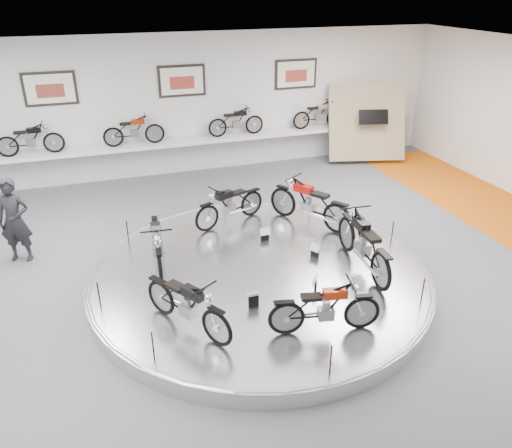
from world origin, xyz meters
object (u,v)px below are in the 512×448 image
object	(u,v)px
bike_f	(363,243)
visitor	(14,220)
bike_b	(230,204)
display_platform	(260,277)
shelf	(187,142)
bike_a	(309,203)
bike_d	(187,304)
bike_e	(325,308)
bike_c	(157,243)

from	to	relation	value
bike_f	visitor	size ratio (longest dim) A/B	1.03
bike_b	visitor	bearing A→B (deg)	-25.30
display_platform	shelf	size ratio (longest dim) A/B	0.58
display_platform	bike_b	distance (m)	2.24
bike_f	shelf	bearing A→B (deg)	19.48
bike_a	visitor	world-z (taller)	visitor
display_platform	bike_d	size ratio (longest dim) A/B	4.07
bike_b	bike_e	size ratio (longest dim) A/B	1.05
shelf	bike_e	xyz separation A→B (m)	(0.34, -8.46, -0.26)
bike_c	bike_d	distance (m)	2.08
shelf	bike_f	world-z (taller)	bike_f
bike_f	visitor	distance (m)	6.95
bike_f	bike_d	bearing A→B (deg)	106.37
bike_c	bike_e	bearing A→B (deg)	42.39
bike_c	display_platform	bearing A→B (deg)	71.96
bike_a	bike_c	world-z (taller)	bike_a
visitor	bike_b	bearing A→B (deg)	13.48
bike_e	bike_d	bearing A→B (deg)	171.00
shelf	bike_f	xyz separation A→B (m)	(1.86, -6.96, -0.15)
shelf	bike_d	world-z (taller)	bike_d
bike_a	bike_d	distance (m)	4.37
bike_a	visitor	xyz separation A→B (m)	(-6.08, 0.97, 0.07)
bike_a	bike_c	size ratio (longest dim) A/B	1.09
bike_c	bike_e	distance (m)	3.54
bike_e	bike_f	xyz separation A→B (m)	(1.52, 1.50, 0.10)
bike_a	bike_e	size ratio (longest dim) A/B	1.19
shelf	bike_a	distance (m)	5.17
shelf	bike_a	world-z (taller)	bike_a
bike_d	bike_f	size ratio (longest dim) A/B	0.85
bike_c	bike_f	bearing A→B (deg)	75.44
bike_d	bike_f	bearing A→B (deg)	70.13
display_platform	visitor	bearing A→B (deg)	150.38
shelf	bike_b	world-z (taller)	bike_b
bike_b	bike_f	xyz separation A→B (m)	(1.81, -2.71, 0.08)
display_platform	bike_e	bearing A→B (deg)	-80.73
bike_b	bike_d	bearing A→B (deg)	42.93
shelf	bike_d	bearing A→B (deg)	-102.10
bike_c	bike_b	bearing A→B (deg)	132.47
bike_c	bike_f	xyz separation A→B (m)	(3.64, -1.34, 0.06)
bike_a	bike_f	size ratio (longest dim) A/B	0.97
bike_d	visitor	bearing A→B (deg)	-175.91
bike_b	bike_d	size ratio (longest dim) A/B	1.00
shelf	bike_f	distance (m)	7.20
bike_a	visitor	size ratio (longest dim) A/B	0.99
bike_e	bike_f	bearing A→B (deg)	56.50
bike_e	visitor	bearing A→B (deg)	148.04
shelf	bike_e	size ratio (longest dim) A/B	7.33
bike_d	shelf	bearing A→B (deg)	136.18
bike_f	visitor	xyz separation A→B (m)	(-6.24, 3.05, 0.06)
display_platform	bike_b	xyz separation A→B (m)	(0.04, 2.15, 0.61)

